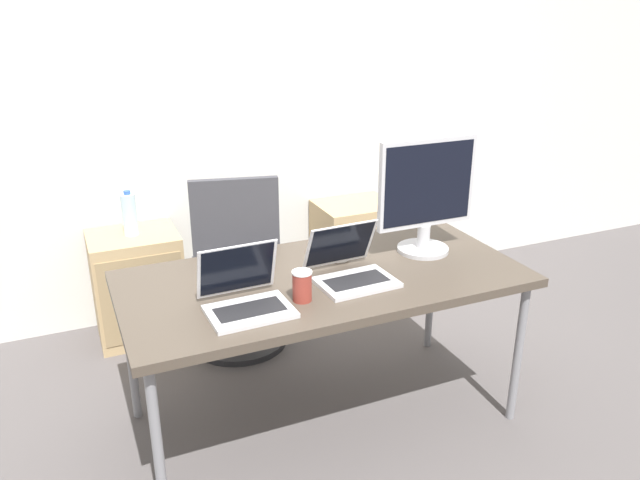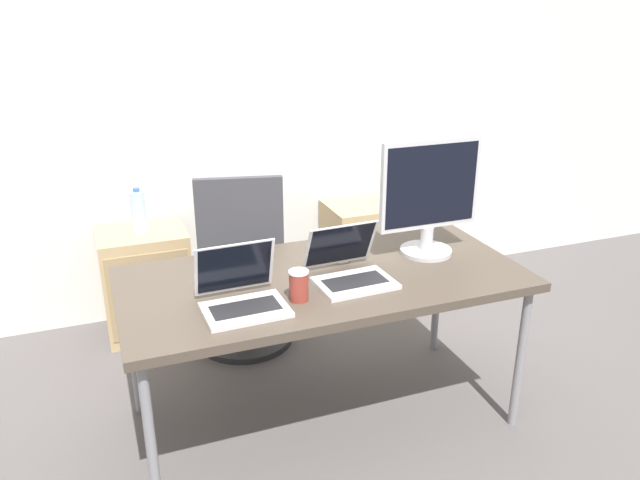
{
  "view_description": "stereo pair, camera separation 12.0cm",
  "coord_description": "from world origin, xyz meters",
  "px_view_note": "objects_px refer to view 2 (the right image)",
  "views": [
    {
      "loc": [
        -1.01,
        -2.28,
        1.89
      ],
      "look_at": [
        0.0,
        0.04,
        0.9
      ],
      "focal_mm": 35.0,
      "sensor_mm": 36.0,
      "label": 1
    },
    {
      "loc": [
        -0.9,
        -2.33,
        1.89
      ],
      "look_at": [
        0.0,
        0.04,
        0.9
      ],
      "focal_mm": 35.0,
      "sensor_mm": 36.0,
      "label": 2
    }
  ],
  "objects_px": {
    "cabinet_right": "(364,250)",
    "water_bottle": "(139,211)",
    "monitor": "(429,197)",
    "coffee_cup_brown": "(299,285)",
    "laptop_right": "(350,270)",
    "coffee_cup_white": "(341,249)",
    "cabinet_left": "(146,282)",
    "office_chair": "(243,284)",
    "laptop_left": "(242,295)"
  },
  "relations": [
    {
      "from": "office_chair",
      "to": "laptop_right",
      "type": "bearing_deg",
      "value": -72.38
    },
    {
      "from": "water_bottle",
      "to": "coffee_cup_white",
      "type": "height_order",
      "value": "water_bottle"
    },
    {
      "from": "water_bottle",
      "to": "monitor",
      "type": "height_order",
      "value": "monitor"
    },
    {
      "from": "office_chair",
      "to": "monitor",
      "type": "xyz_separation_m",
      "value": [
        0.73,
        -0.71,
        0.63
      ]
    },
    {
      "from": "cabinet_right",
      "to": "water_bottle",
      "type": "relative_size",
      "value": 2.47
    },
    {
      "from": "cabinet_left",
      "to": "coffee_cup_brown",
      "type": "distance_m",
      "value": 1.52
    },
    {
      "from": "cabinet_left",
      "to": "cabinet_right",
      "type": "bearing_deg",
      "value": 0.0
    },
    {
      "from": "water_bottle",
      "to": "coffee_cup_white",
      "type": "distance_m",
      "value": 1.31
    },
    {
      "from": "cabinet_right",
      "to": "water_bottle",
      "type": "height_order",
      "value": "water_bottle"
    },
    {
      "from": "laptop_right",
      "to": "coffee_cup_white",
      "type": "xyz_separation_m",
      "value": [
        0.05,
        0.22,
        0.01
      ]
    },
    {
      "from": "laptop_left",
      "to": "laptop_right",
      "type": "distance_m",
      "value": 0.5
    },
    {
      "from": "office_chair",
      "to": "monitor",
      "type": "distance_m",
      "value": 1.2
    },
    {
      "from": "monitor",
      "to": "laptop_left",
      "type": "bearing_deg",
      "value": -166.49
    },
    {
      "from": "cabinet_left",
      "to": "laptop_right",
      "type": "height_order",
      "value": "laptop_right"
    },
    {
      "from": "laptop_left",
      "to": "coffee_cup_brown",
      "type": "distance_m",
      "value": 0.23
    },
    {
      "from": "water_bottle",
      "to": "monitor",
      "type": "relative_size",
      "value": 0.47
    },
    {
      "from": "coffee_cup_white",
      "to": "office_chair",
      "type": "bearing_deg",
      "value": 116.59
    },
    {
      "from": "monitor",
      "to": "coffee_cup_brown",
      "type": "relative_size",
      "value": 4.3
    },
    {
      "from": "monitor",
      "to": "coffee_cup_white",
      "type": "distance_m",
      "value": 0.47
    },
    {
      "from": "cabinet_right",
      "to": "laptop_left",
      "type": "relative_size",
      "value": 1.92
    },
    {
      "from": "water_bottle",
      "to": "monitor",
      "type": "xyz_separation_m",
      "value": [
        1.22,
        -1.1,
        0.27
      ]
    },
    {
      "from": "laptop_right",
      "to": "coffee_cup_white",
      "type": "distance_m",
      "value": 0.22
    },
    {
      "from": "cabinet_left",
      "to": "laptop_right",
      "type": "xyz_separation_m",
      "value": [
        0.76,
        -1.25,
        0.48
      ]
    },
    {
      "from": "office_chair",
      "to": "water_bottle",
      "type": "height_order",
      "value": "office_chair"
    },
    {
      "from": "office_chair",
      "to": "laptop_left",
      "type": "distance_m",
      "value": 1.05
    },
    {
      "from": "laptop_right",
      "to": "cabinet_left",
      "type": "bearing_deg",
      "value": 121.36
    },
    {
      "from": "laptop_right",
      "to": "coffee_cup_brown",
      "type": "xyz_separation_m",
      "value": [
        -0.27,
        -0.1,
        0.02
      ]
    },
    {
      "from": "water_bottle",
      "to": "laptop_right",
      "type": "xyz_separation_m",
      "value": [
        0.76,
        -1.25,
        0.04
      ]
    },
    {
      "from": "monitor",
      "to": "coffee_cup_white",
      "type": "height_order",
      "value": "monitor"
    },
    {
      "from": "cabinet_left",
      "to": "laptop_right",
      "type": "relative_size",
      "value": 1.86
    },
    {
      "from": "cabinet_left",
      "to": "laptop_left",
      "type": "height_order",
      "value": "laptop_left"
    },
    {
      "from": "laptop_right",
      "to": "monitor",
      "type": "height_order",
      "value": "monitor"
    },
    {
      "from": "cabinet_left",
      "to": "coffee_cup_white",
      "type": "distance_m",
      "value": 1.4
    },
    {
      "from": "cabinet_left",
      "to": "office_chair",
      "type": "bearing_deg",
      "value": -38.52
    },
    {
      "from": "cabinet_right",
      "to": "cabinet_left",
      "type": "bearing_deg",
      "value": 180.0
    },
    {
      "from": "laptop_left",
      "to": "cabinet_left",
      "type": "bearing_deg",
      "value": 101.37
    },
    {
      "from": "monitor",
      "to": "cabinet_left",
      "type": "bearing_deg",
      "value": 138.09
    },
    {
      "from": "coffee_cup_white",
      "to": "cabinet_right",
      "type": "bearing_deg",
      "value": 59.66
    },
    {
      "from": "cabinet_right",
      "to": "laptop_right",
      "type": "bearing_deg",
      "value": -117.56
    },
    {
      "from": "coffee_cup_white",
      "to": "coffee_cup_brown",
      "type": "xyz_separation_m",
      "value": [
        -0.31,
        -0.32,
        0.01
      ]
    },
    {
      "from": "cabinet_right",
      "to": "coffee_cup_brown",
      "type": "bearing_deg",
      "value": -124.22
    },
    {
      "from": "water_bottle",
      "to": "coffee_cup_brown",
      "type": "height_order",
      "value": "water_bottle"
    },
    {
      "from": "water_bottle",
      "to": "coffee_cup_white",
      "type": "bearing_deg",
      "value": -51.92
    },
    {
      "from": "laptop_right",
      "to": "coffee_cup_brown",
      "type": "height_order",
      "value": "laptop_right"
    },
    {
      "from": "office_chair",
      "to": "coffee_cup_white",
      "type": "distance_m",
      "value": 0.83
    },
    {
      "from": "water_bottle",
      "to": "coffee_cup_white",
      "type": "relative_size",
      "value": 2.28
    },
    {
      "from": "office_chair",
      "to": "laptop_right",
      "type": "relative_size",
      "value": 3.1
    },
    {
      "from": "cabinet_right",
      "to": "laptop_left",
      "type": "height_order",
      "value": "laptop_left"
    },
    {
      "from": "monitor",
      "to": "coffee_cup_brown",
      "type": "height_order",
      "value": "monitor"
    },
    {
      "from": "water_bottle",
      "to": "coffee_cup_brown",
      "type": "xyz_separation_m",
      "value": [
        0.5,
        -1.35,
        0.06
      ]
    }
  ]
}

